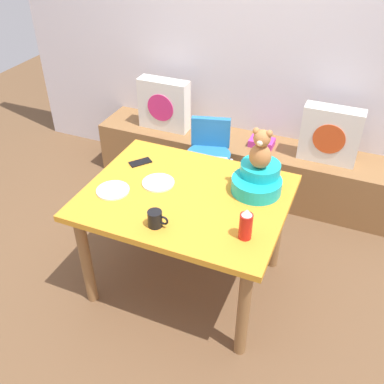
# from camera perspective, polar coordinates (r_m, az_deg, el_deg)

# --- Properties ---
(ground_plane) EXTENTS (8.00, 8.00, 0.00)m
(ground_plane) POSITION_cam_1_polar(r_m,az_deg,el_deg) (3.11, -0.73, -11.35)
(ground_plane) COLOR brown
(back_wall) EXTENTS (4.40, 0.10, 2.60)m
(back_wall) POSITION_cam_1_polar(r_m,az_deg,el_deg) (3.67, 9.03, 19.89)
(back_wall) COLOR silver
(back_wall) RESTS_ON ground_plane
(window_bench) EXTENTS (2.60, 0.44, 0.46)m
(window_bench) POSITION_cam_1_polar(r_m,az_deg,el_deg) (3.87, 6.50, 3.50)
(window_bench) COLOR olive
(window_bench) RESTS_ON ground_plane
(pillow_floral_left) EXTENTS (0.44, 0.15, 0.44)m
(pillow_floral_left) POSITION_cam_1_polar(r_m,az_deg,el_deg) (3.87, -3.66, 11.26)
(pillow_floral_left) COLOR white
(pillow_floral_left) RESTS_ON window_bench
(pillow_floral_right) EXTENTS (0.44, 0.15, 0.44)m
(pillow_floral_right) POSITION_cam_1_polar(r_m,az_deg,el_deg) (3.53, 17.52, 7.07)
(pillow_floral_right) COLOR white
(pillow_floral_right) RESTS_ON window_bench
(book_stack) EXTENTS (0.20, 0.14, 0.06)m
(book_stack) POSITION_cam_1_polar(r_m,az_deg,el_deg) (3.70, 9.04, 6.38)
(book_stack) COLOR #BE3598
(book_stack) RESTS_ON window_bench
(dining_table) EXTENTS (1.20, 0.95, 0.74)m
(dining_table) POSITION_cam_1_polar(r_m,az_deg,el_deg) (2.68, -0.83, -2.11)
(dining_table) COLOR orange
(dining_table) RESTS_ON ground_plane
(highchair) EXTENTS (0.40, 0.51, 0.79)m
(highchair) POSITION_cam_1_polar(r_m,az_deg,el_deg) (3.40, 2.16, 4.56)
(highchair) COLOR #2672B2
(highchair) RESTS_ON ground_plane
(infant_seat_teal) EXTENTS (0.30, 0.33, 0.16)m
(infant_seat_teal) POSITION_cam_1_polar(r_m,az_deg,el_deg) (2.65, 8.52, 1.59)
(infant_seat_teal) COLOR #17AEB4
(infant_seat_teal) RESTS_ON dining_table
(teddy_bear) EXTENTS (0.13, 0.12, 0.25)m
(teddy_bear) POSITION_cam_1_polar(r_m,az_deg,el_deg) (2.54, 8.93, 5.44)
(teddy_bear) COLOR #B1733F
(teddy_bear) RESTS_ON infant_seat_teal
(ketchup_bottle) EXTENTS (0.07, 0.07, 0.18)m
(ketchup_bottle) POSITION_cam_1_polar(r_m,az_deg,el_deg) (2.28, 7.01, -4.21)
(ketchup_bottle) COLOR red
(ketchup_bottle) RESTS_ON dining_table
(coffee_mug) EXTENTS (0.12, 0.08, 0.09)m
(coffee_mug) POSITION_cam_1_polar(r_m,az_deg,el_deg) (2.37, -4.76, -3.50)
(coffee_mug) COLOR black
(coffee_mug) RESTS_ON dining_table
(dinner_plate_near) EXTENTS (0.20, 0.20, 0.01)m
(dinner_plate_near) POSITION_cam_1_polar(r_m,az_deg,el_deg) (2.72, -4.40, 1.21)
(dinner_plate_near) COLOR white
(dinner_plate_near) RESTS_ON dining_table
(dinner_plate_far) EXTENTS (0.20, 0.20, 0.01)m
(dinner_plate_far) POSITION_cam_1_polar(r_m,az_deg,el_deg) (2.68, -10.23, 0.22)
(dinner_plate_far) COLOR white
(dinner_plate_far) RESTS_ON dining_table
(cell_phone) EXTENTS (0.14, 0.16, 0.01)m
(cell_phone) POSITION_cam_1_polar(r_m,az_deg,el_deg) (2.93, -6.72, 3.85)
(cell_phone) COLOR black
(cell_phone) RESTS_ON dining_table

